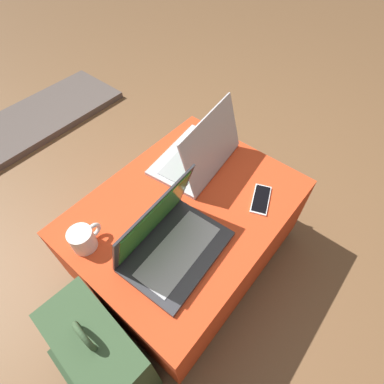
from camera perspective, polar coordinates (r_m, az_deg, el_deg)
ground_plane at (r=1.53m, az=-0.89°, el=-11.74°), size 14.00×14.00×0.00m
ottoman at (r=1.35m, az=-1.00°, el=-7.73°), size 0.89×0.68×0.42m
laptop_near at (r=1.03m, az=-4.36°, el=-9.17°), size 0.38×0.28×0.26m
laptop_far at (r=1.29m, az=1.43°, el=7.28°), size 0.40×0.30×0.26m
cell_phone at (r=1.22m, az=12.97°, el=-1.37°), size 0.16×0.12×0.01m
backpack at (r=1.21m, az=-16.65°, el=-27.86°), size 0.24×0.37×0.52m
coffee_mug at (r=1.11m, az=-19.98°, el=-8.37°), size 0.12×0.09×0.09m
fireplace_hearth at (r=2.43m, az=-29.53°, el=10.79°), size 1.40×0.50×0.04m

